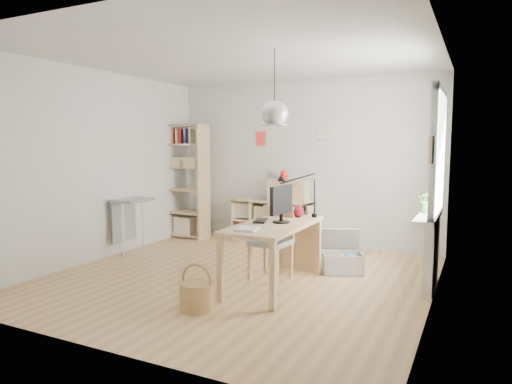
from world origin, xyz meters
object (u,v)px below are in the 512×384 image
at_px(cube_shelf, 272,225).
at_px(drawer_chest, 288,190).
at_px(storage_chest, 343,259).
at_px(monitor, 281,202).
at_px(tall_bookshelf, 185,176).
at_px(chair, 273,238).
at_px(desk, 274,232).

distance_m(cube_shelf, drawer_chest, 0.68).
xyz_separation_m(storage_chest, monitor, (-0.49, -0.89, 0.82)).
xyz_separation_m(cube_shelf, storage_chest, (1.57, -1.25, -0.12)).
height_order(cube_shelf, tall_bookshelf, tall_bookshelf).
xyz_separation_m(tall_bookshelf, chair, (2.43, -1.61, -0.58)).
distance_m(desk, cube_shelf, 2.48).
bearing_deg(monitor, chair, 132.87).
relative_size(cube_shelf, chair, 1.58).
distance_m(desk, storage_chest, 1.22).
xyz_separation_m(storage_chest, drawer_chest, (-1.26, 1.21, 0.73)).
xyz_separation_m(chair, drawer_chest, (-0.55, 1.85, 0.40)).
bearing_deg(tall_bookshelf, desk, -37.01).
bearing_deg(cube_shelf, chair, -65.47).
distance_m(chair, storage_chest, 1.01).
bearing_deg(cube_shelf, storage_chest, -38.67).
bearing_deg(tall_bookshelf, chair, -33.55).
bearing_deg(chair, drawer_chest, 112.05).
distance_m(storage_chest, monitor, 1.31).
relative_size(cube_shelf, storage_chest, 1.95).
distance_m(chair, drawer_chest, 1.97).
bearing_deg(storage_chest, desk, -140.50).
bearing_deg(monitor, cube_shelf, 119.52).
bearing_deg(storage_chest, drawer_chest, 114.68).
bearing_deg(desk, chair, 115.09).
height_order(storage_chest, monitor, monitor).
relative_size(desk, drawer_chest, 2.36).
bearing_deg(tall_bookshelf, storage_chest, -17.25).
bearing_deg(storage_chest, cube_shelf, 119.95).
relative_size(monitor, drawer_chest, 0.78).
height_order(tall_bookshelf, drawer_chest, tall_bookshelf).
height_order(storage_chest, drawer_chest, drawer_chest).
bearing_deg(tall_bookshelf, cube_shelf, 10.19).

